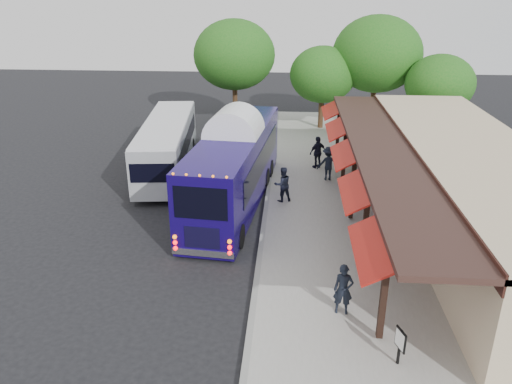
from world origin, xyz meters
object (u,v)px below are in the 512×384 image
(ped_a, at_px, (343,290))
(ped_d, at_px, (328,163))
(city_bus, at_px, (167,143))
(sign_board, at_px, (400,341))
(coach_bus, at_px, (235,164))
(ped_b, at_px, (283,184))
(ped_c, at_px, (318,152))

(ped_a, xyz_separation_m, ped_d, (0.25, 11.56, 0.07))
(city_bus, xyz_separation_m, sign_board, (9.79, -15.06, -0.66))
(sign_board, bearing_deg, coach_bus, 98.78)
(city_bus, bearing_deg, coach_bus, -51.75)
(coach_bus, height_order, ped_b, coach_bus)
(coach_bus, relative_size, ped_b, 6.90)
(ped_c, bearing_deg, coach_bus, 16.18)
(ped_c, bearing_deg, sign_board, 61.51)
(city_bus, height_order, ped_b, city_bus)
(city_bus, xyz_separation_m, ped_c, (8.29, 0.56, -0.50))
(ped_a, relative_size, ped_c, 0.92)
(city_bus, relative_size, ped_a, 6.43)
(coach_bus, xyz_separation_m, ped_d, (4.52, 3.01, -0.91))
(city_bus, distance_m, ped_d, 8.86)
(coach_bus, xyz_separation_m, ped_c, (4.06, 4.87, -0.91))
(ped_a, bearing_deg, sign_board, -55.07)
(ped_c, bearing_deg, ped_d, 69.97)
(ped_a, distance_m, sign_board, 2.56)
(ped_c, height_order, sign_board, ped_c)
(city_bus, relative_size, sign_board, 9.73)
(ped_a, xyz_separation_m, sign_board, (1.30, -2.20, -0.09))
(ped_a, distance_m, ped_c, 13.42)
(ped_b, relative_size, ped_d, 0.94)
(ped_d, bearing_deg, ped_a, 82.44)
(ped_b, height_order, ped_d, ped_d)
(coach_bus, relative_size, ped_d, 6.46)
(ped_b, bearing_deg, sign_board, 85.95)
(coach_bus, relative_size, city_bus, 1.09)
(ped_c, bearing_deg, city_bus, -30.10)
(city_bus, relative_size, ped_c, 5.90)
(coach_bus, distance_m, ped_b, 2.43)
(ped_a, bearing_deg, ped_b, 107.86)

